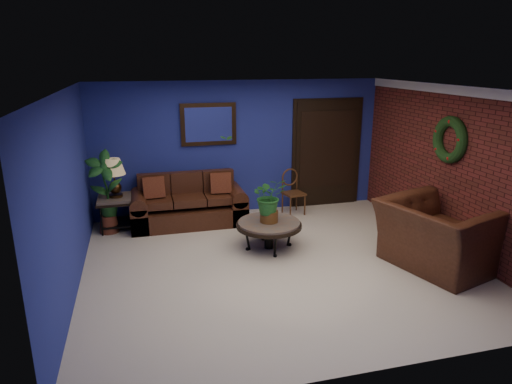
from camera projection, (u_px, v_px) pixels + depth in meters
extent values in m
plane|color=beige|center=(279.00, 264.00, 6.65)|extent=(5.50, 5.50, 0.00)
cube|color=navy|center=(240.00, 148.00, 8.62)|extent=(5.50, 0.04, 2.50)
cube|color=navy|center=(68.00, 196.00, 5.64)|extent=(0.04, 5.00, 2.50)
cube|color=maroon|center=(452.00, 169.00, 6.96)|extent=(0.04, 5.00, 2.50)
cube|color=white|center=(281.00, 89.00, 5.94)|extent=(5.50, 5.00, 0.02)
cube|color=white|center=(460.00, 91.00, 6.62)|extent=(0.03, 5.00, 0.14)
cube|color=#3E2711|center=(209.00, 124.00, 8.30)|extent=(1.02, 0.06, 0.77)
cube|color=black|center=(327.00, 154.00, 9.07)|extent=(1.44, 0.06, 2.18)
torus|color=black|center=(450.00, 140.00, 6.86)|extent=(0.16, 0.72, 0.72)
cube|color=#462214|center=(189.00, 215.00, 8.21)|extent=(2.03, 0.87, 0.33)
cube|color=#462214|center=(186.00, 194.00, 8.41)|extent=(1.73, 0.24, 0.83)
cube|color=#462214|center=(155.00, 202.00, 7.93)|extent=(0.56, 0.60, 0.13)
cube|color=#462214|center=(189.00, 200.00, 8.07)|extent=(0.56, 0.60, 0.13)
cube|color=#462214|center=(221.00, 197.00, 8.20)|extent=(0.56, 0.60, 0.13)
cube|color=#462214|center=(139.00, 216.00, 7.98)|extent=(0.29, 0.87, 0.46)
cube|color=#462214|center=(236.00, 208.00, 8.39)|extent=(0.29, 0.87, 0.46)
cube|color=brown|center=(154.00, 188.00, 7.89)|extent=(0.37, 0.11, 0.37)
cube|color=brown|center=(221.00, 183.00, 8.17)|extent=(0.37, 0.11, 0.37)
cylinder|color=#554F4B|center=(269.00, 223.00, 7.09)|extent=(0.97, 0.97, 0.05)
cylinder|color=black|center=(269.00, 225.00, 7.10)|extent=(1.02, 1.02, 0.05)
cylinder|color=black|center=(269.00, 236.00, 7.15)|extent=(0.14, 0.14, 0.39)
cube|color=#554F4B|center=(116.00, 198.00, 7.84)|extent=(0.61, 0.61, 0.05)
cube|color=black|center=(116.00, 200.00, 7.85)|extent=(0.65, 0.65, 0.04)
cube|color=black|center=(118.00, 222.00, 7.97)|extent=(0.55, 0.55, 0.03)
cylinder|color=black|center=(101.00, 220.00, 7.62)|extent=(0.03, 0.03, 0.56)
cylinder|color=black|center=(133.00, 217.00, 7.75)|extent=(0.03, 0.03, 0.56)
cylinder|color=black|center=(103.00, 210.00, 8.10)|extent=(0.03, 0.03, 0.56)
cylinder|color=black|center=(133.00, 208.00, 8.22)|extent=(0.03, 0.03, 0.56)
cylinder|color=#3E2711|center=(116.00, 195.00, 7.83)|extent=(0.23, 0.23, 0.05)
sphere|color=#3E2711|center=(115.00, 189.00, 7.80)|extent=(0.21, 0.21, 0.21)
cylinder|color=#3E2711|center=(114.00, 179.00, 7.75)|extent=(0.02, 0.02, 0.27)
cone|color=#9C8356|center=(113.00, 168.00, 7.69)|extent=(0.39, 0.39, 0.27)
cube|color=#563018|center=(294.00, 194.00, 8.67)|extent=(0.43, 0.43, 0.04)
torus|color=#563018|center=(290.00, 177.00, 8.73)|extent=(0.35, 0.10, 0.35)
cylinder|color=#563018|center=(290.00, 208.00, 8.53)|extent=(0.03, 0.03, 0.39)
cylinder|color=#563018|center=(305.00, 205.00, 8.65)|extent=(0.03, 0.03, 0.39)
cylinder|color=#563018|center=(282.00, 203.00, 8.80)|extent=(0.03, 0.03, 0.39)
cylinder|color=#563018|center=(296.00, 201.00, 8.92)|extent=(0.03, 0.03, 0.39)
imported|color=#462214|center=(438.00, 236.00, 6.43)|extent=(1.65, 1.77, 0.95)
cylinder|color=#5D3317|center=(269.00, 216.00, 7.06)|extent=(0.28, 0.28, 0.18)
imported|color=#184E1E|center=(269.00, 196.00, 6.97)|extent=(0.52, 0.45, 0.58)
cylinder|color=#5D3317|center=(396.00, 226.00, 7.87)|extent=(0.26, 0.26, 0.20)
imported|color=#184E1E|center=(398.00, 206.00, 7.77)|extent=(0.33, 0.27, 0.61)
cylinder|color=maroon|center=(109.00, 224.00, 7.83)|extent=(0.34, 0.34, 0.30)
imported|color=#184E1E|center=(105.00, 185.00, 7.64)|extent=(0.66, 0.48, 1.17)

